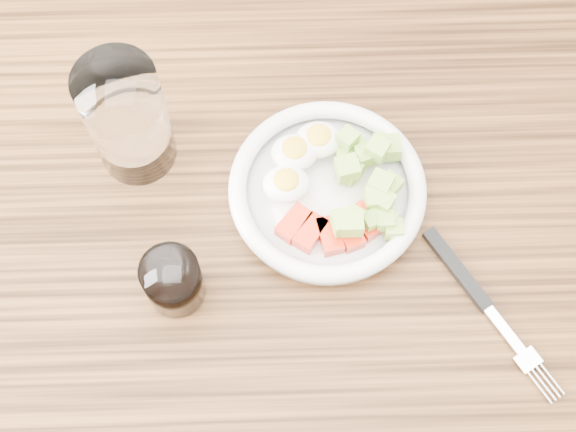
% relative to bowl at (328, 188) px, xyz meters
% --- Properties ---
extents(ground, '(4.00, 4.00, 0.00)m').
position_rel_bowl_xyz_m(ground, '(-0.04, -0.05, -0.79)').
color(ground, brown).
rests_on(ground, ground).
extents(dining_table, '(1.50, 0.90, 0.77)m').
position_rel_bowl_xyz_m(dining_table, '(-0.04, -0.05, -0.12)').
color(dining_table, brown).
rests_on(dining_table, ground).
extents(bowl, '(0.22, 0.22, 0.06)m').
position_rel_bowl_xyz_m(bowl, '(0.00, 0.00, 0.00)').
color(bowl, white).
rests_on(bowl, dining_table).
extents(fork, '(0.13, 0.20, 0.01)m').
position_rel_bowl_xyz_m(fork, '(0.15, -0.12, -0.02)').
color(fork, black).
rests_on(fork, dining_table).
extents(water_glass, '(0.09, 0.09, 0.16)m').
position_rel_bowl_xyz_m(water_glass, '(-0.22, 0.06, 0.06)').
color(water_glass, white).
rests_on(water_glass, dining_table).
extents(coffee_glass, '(0.06, 0.06, 0.07)m').
position_rel_bowl_xyz_m(coffee_glass, '(-0.17, -0.11, 0.01)').
color(coffee_glass, white).
rests_on(coffee_glass, dining_table).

